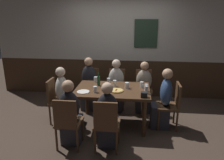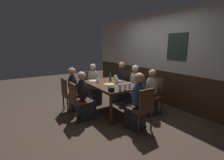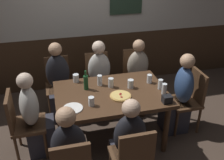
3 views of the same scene
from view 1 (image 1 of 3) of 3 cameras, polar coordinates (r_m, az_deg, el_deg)
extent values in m
plane|color=#423328|center=(4.46, 0.14, -11.30)|extent=(12.00, 12.00, 0.00)
cube|color=#3D2819|center=(5.80, 1.87, 0.63)|extent=(6.40, 0.10, 0.95)
cube|color=#B7B2A8|center=(5.57, 2.00, 13.55)|extent=(6.40, 0.10, 1.65)
cube|color=#233828|center=(5.51, 8.82, 11.85)|extent=(0.56, 0.03, 0.68)
cube|color=#472D1C|center=(4.17, 0.14, -2.62)|extent=(1.40, 0.95, 0.05)
cylinder|color=#472D1C|center=(4.06, -9.04, -9.08)|extent=(0.07, 0.07, 0.69)
cylinder|color=#472D1C|center=(3.93, 8.39, -9.93)|extent=(0.07, 0.07, 0.69)
cylinder|color=#472D1C|center=(4.76, -6.60, -4.94)|extent=(0.07, 0.07, 0.69)
cylinder|color=#472D1C|center=(4.65, 8.09, -5.53)|extent=(0.07, 0.07, 0.69)
cube|color=#513521|center=(5.01, 8.18, -2.79)|extent=(0.40, 0.40, 0.04)
cube|color=#513521|center=(5.11, 8.23, 0.37)|extent=(0.36, 0.04, 0.43)
cylinder|color=#513521|center=(4.94, 10.10, -5.97)|extent=(0.04, 0.04, 0.41)
cylinder|color=#513521|center=(4.93, 6.14, -5.86)|extent=(0.04, 0.04, 0.41)
cylinder|color=#513521|center=(5.26, 9.88, -4.52)|extent=(0.04, 0.04, 0.41)
cylinder|color=#513521|center=(5.25, 6.16, -4.41)|extent=(0.04, 0.04, 0.41)
cube|color=#513521|center=(4.30, 14.18, -6.63)|extent=(0.40, 0.40, 0.04)
cube|color=#513521|center=(4.24, 16.83, -3.75)|extent=(0.04, 0.36, 0.43)
cylinder|color=#513521|center=(4.22, 11.94, -10.32)|extent=(0.04, 0.04, 0.41)
cylinder|color=#513521|center=(4.52, 11.54, -8.34)|extent=(0.04, 0.04, 0.41)
cylinder|color=#513521|center=(4.27, 16.55, -10.35)|extent=(0.04, 0.04, 0.41)
cylinder|color=#513521|center=(4.57, 15.83, -8.39)|extent=(0.04, 0.04, 0.41)
cube|color=#513521|center=(5.02, 1.13, -2.56)|extent=(0.40, 0.40, 0.04)
cube|color=#513521|center=(5.12, 1.32, 0.59)|extent=(0.36, 0.04, 0.43)
cylinder|color=#513521|center=(4.94, 2.91, -5.75)|extent=(0.04, 0.04, 0.41)
cylinder|color=#513521|center=(4.96, -1.03, -5.59)|extent=(0.04, 0.04, 0.41)
cylinder|color=#513521|center=(5.25, 3.13, -4.31)|extent=(0.04, 0.04, 0.41)
cylinder|color=#513521|center=(5.28, -0.57, -4.17)|extent=(0.04, 0.04, 0.41)
cube|color=#513521|center=(3.54, -1.28, -11.42)|extent=(0.40, 0.40, 0.04)
cube|color=#513521|center=(3.28, -1.72, -9.30)|extent=(0.36, 0.04, 0.43)
cylinder|color=#513521|center=(3.82, -3.51, -13.02)|extent=(0.04, 0.04, 0.41)
cylinder|color=#513521|center=(3.79, 1.71, -13.32)|extent=(0.04, 0.04, 0.41)
cylinder|color=#513521|center=(3.54, -4.47, -15.76)|extent=(0.04, 0.04, 0.41)
cylinder|color=#513521|center=(3.50, 1.24, -16.13)|extent=(0.04, 0.04, 0.41)
cube|color=#513521|center=(3.67, -11.06, -10.71)|extent=(0.40, 0.40, 0.04)
cube|color=#513521|center=(3.41, -12.17, -8.60)|extent=(0.36, 0.04, 0.43)
cylinder|color=#513521|center=(3.96, -12.55, -12.25)|extent=(0.04, 0.04, 0.41)
cylinder|color=#513521|center=(3.88, -7.66, -12.71)|extent=(0.04, 0.04, 0.41)
cylinder|color=#513521|center=(3.69, -14.26, -14.77)|extent=(0.04, 0.04, 0.41)
cylinder|color=#513521|center=(3.59, -8.98, -15.36)|extent=(0.04, 0.04, 0.41)
cube|color=#513521|center=(5.11, -5.79, -2.29)|extent=(0.40, 0.40, 0.04)
cube|color=#513521|center=(5.21, -5.46, 0.80)|extent=(0.36, 0.04, 0.43)
cylinder|color=#513521|center=(5.01, -4.19, -5.44)|extent=(0.04, 0.04, 0.41)
cylinder|color=#513521|center=(5.07, -7.99, -5.25)|extent=(0.04, 0.04, 0.41)
cylinder|color=#513521|center=(5.32, -3.54, -4.05)|extent=(0.04, 0.04, 0.41)
cylinder|color=#513521|center=(5.38, -7.12, -3.88)|extent=(0.04, 0.04, 0.41)
cube|color=#513521|center=(4.49, -13.25, -5.49)|extent=(0.40, 0.40, 0.04)
cube|color=#513521|center=(4.47, -15.63, -2.55)|extent=(0.04, 0.36, 0.43)
cylinder|color=#513521|center=(4.68, -10.40, -7.37)|extent=(0.04, 0.04, 0.41)
cylinder|color=#513521|center=(4.39, -11.65, -9.18)|extent=(0.04, 0.04, 0.41)
cylinder|color=#513521|center=(4.78, -14.34, -7.08)|extent=(0.04, 0.04, 0.41)
cylinder|color=#513521|center=(4.50, -15.83, -8.81)|extent=(0.04, 0.04, 0.41)
cube|color=#2D2D38|center=(4.96, 8.12, -5.53)|extent=(0.32, 0.34, 0.45)
ellipsoid|color=tan|center=(4.89, 8.32, -0.05)|extent=(0.34, 0.22, 0.49)
sphere|color=tan|center=(4.80, 8.49, 3.68)|extent=(0.18, 0.18, 0.18)
cube|color=#2D2D38|center=(4.36, 12.28, -9.07)|extent=(0.34, 0.32, 0.45)
ellipsoid|color=#334C7A|center=(4.19, 13.92, -3.07)|extent=(0.22, 0.34, 0.53)
sphere|color=tan|center=(4.08, 14.27, 1.55)|extent=(0.19, 0.19, 0.19)
cube|color=#2D2D38|center=(4.98, 0.98, -5.28)|extent=(0.32, 0.34, 0.45)
ellipsoid|color=beige|center=(4.90, 1.10, 0.34)|extent=(0.34, 0.22, 0.51)
sphere|color=beige|center=(4.81, 1.13, 4.26)|extent=(0.19, 0.19, 0.19)
cube|color=#2D2D38|center=(3.76, -1.00, -13.22)|extent=(0.32, 0.34, 0.45)
ellipsoid|color=black|center=(3.46, -1.23, -7.26)|extent=(0.34, 0.22, 0.49)
sphere|color=#DBB293|center=(3.34, -1.26, -2.14)|extent=(0.18, 0.18, 0.18)
cube|color=#2D2D38|center=(3.87, -10.32, -12.52)|extent=(0.32, 0.34, 0.45)
ellipsoid|color=black|center=(3.59, -11.12, -6.63)|extent=(0.34, 0.22, 0.50)
sphere|color=tan|center=(3.47, -11.43, -1.57)|extent=(0.19, 0.19, 0.19)
cube|color=#2D2D38|center=(5.07, -6.02, -4.97)|extent=(0.32, 0.34, 0.45)
ellipsoid|color=black|center=(4.98, -5.98, 0.74)|extent=(0.34, 0.22, 0.55)
sphere|color=tan|center=(4.90, -6.11, 4.77)|extent=(0.19, 0.19, 0.19)
cube|color=#2D2D38|center=(4.53, -11.50, -7.98)|extent=(0.34, 0.32, 0.45)
ellipsoid|color=beige|center=(4.38, -13.00, -2.21)|extent=(0.22, 0.34, 0.51)
sphere|color=beige|center=(4.29, -13.30, 2.06)|extent=(0.19, 0.19, 0.19)
cylinder|color=tan|center=(4.04, 1.14, -2.78)|extent=(0.26, 0.26, 0.02)
cylinder|color=#DBB760|center=(4.03, 1.14, -2.62)|extent=(0.23, 0.23, 0.01)
cylinder|color=maroon|center=(4.05, 1.27, -2.41)|extent=(0.03, 0.03, 0.00)
cylinder|color=maroon|center=(4.03, 1.13, -2.50)|extent=(0.03, 0.03, 0.00)
cylinder|color=maroon|center=(3.98, 1.04, -2.78)|extent=(0.03, 0.03, 0.00)
cylinder|color=silver|center=(3.95, 8.93, -2.52)|extent=(0.06, 0.06, 0.14)
cylinder|color=#C6842D|center=(3.95, 8.92, -2.72)|extent=(0.05, 0.05, 0.11)
cylinder|color=silver|center=(4.36, -0.90, -0.40)|extent=(0.06, 0.06, 0.14)
cylinder|color=gold|center=(4.36, -0.89, -0.53)|extent=(0.06, 0.06, 0.12)
cylinder|color=silver|center=(4.06, 8.89, -1.98)|extent=(0.06, 0.06, 0.13)
cylinder|color=#C6842D|center=(4.07, 8.87, -2.28)|extent=(0.05, 0.05, 0.09)
cylinder|color=silver|center=(4.27, 0.71, -0.89)|extent=(0.07, 0.07, 0.13)
cylinder|color=gold|center=(4.27, 0.70, -1.02)|extent=(0.06, 0.06, 0.11)
cylinder|color=silver|center=(4.24, 7.76, -1.23)|extent=(0.07, 0.07, 0.12)
cylinder|color=silver|center=(4.25, 7.75, -1.50)|extent=(0.06, 0.06, 0.07)
cylinder|color=silver|center=(4.56, -4.26, 0.16)|extent=(0.08, 0.08, 0.11)
cylinder|color=gold|center=(4.57, -4.25, -0.15)|extent=(0.07, 0.07, 0.06)
cylinder|color=silver|center=(4.18, 3.90, -1.41)|extent=(0.08, 0.08, 0.11)
cylinder|color=#C6842D|center=(4.19, 3.89, -1.73)|extent=(0.07, 0.07, 0.06)
cylinder|color=silver|center=(3.97, -4.42, -2.43)|extent=(0.07, 0.07, 0.11)
cylinder|color=gold|center=(3.98, -4.42, -2.56)|extent=(0.06, 0.06, 0.09)
cylinder|color=#194723|center=(4.32, -3.50, -0.24)|extent=(0.06, 0.06, 0.19)
cylinder|color=#194723|center=(4.28, -3.53, 1.43)|extent=(0.03, 0.03, 0.07)
cylinder|color=white|center=(4.02, -7.50, -3.04)|extent=(0.23, 0.23, 0.01)
cube|color=black|center=(3.77, 8.33, -3.82)|extent=(0.11, 0.09, 0.09)
camera|label=2|loc=(3.41, 63.70, 0.25)|focal=26.11mm
camera|label=3|loc=(1.63, -40.64, 25.04)|focal=42.17mm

